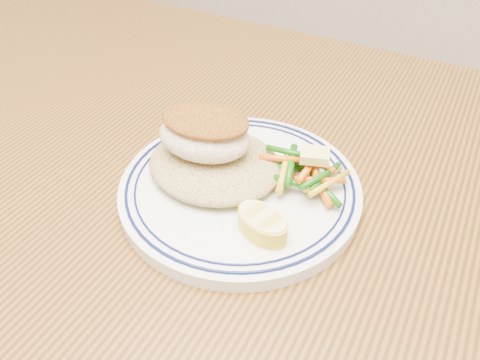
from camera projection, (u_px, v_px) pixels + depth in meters
name	position (u px, v px, depth m)	size (l,w,h in m)	color
dining_table	(257.00, 289.00, 0.52)	(1.50, 0.90, 0.75)	#45290D
plate	(240.00, 188.00, 0.48)	(0.25, 0.25, 0.02)	silver
rice_pilaf	(215.00, 162.00, 0.49)	(0.14, 0.13, 0.03)	olive
fish_fillet	(205.00, 132.00, 0.47)	(0.11, 0.08, 0.05)	beige
vegetable_pile	(302.00, 172.00, 0.48)	(0.10, 0.09, 0.03)	#D0590A
butter_pat	(315.00, 155.00, 0.47)	(0.03, 0.02, 0.01)	#DED46C
lemon_wedge	(262.00, 223.00, 0.42)	(0.06, 0.06, 0.02)	yellow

